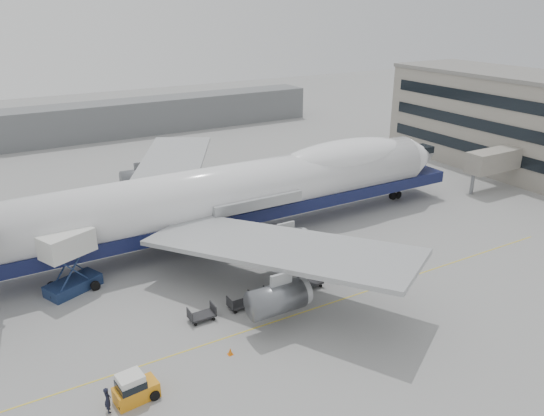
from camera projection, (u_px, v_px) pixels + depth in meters
ground at (291, 277)px, 53.77m from camera, size 260.00×260.00×0.00m
apron_line at (326, 305)px, 48.94m from camera, size 60.00×0.15×0.01m
hangar at (58, 125)px, 104.06m from camera, size 110.00×8.00×7.00m
airliner at (242, 190)px, 61.67m from camera, size 67.00×55.30×19.98m
catering_truck at (69, 258)px, 50.15m from camera, size 5.67×4.85×6.12m
baggage_tug at (134, 389)px, 36.90m from camera, size 3.14×1.90×2.19m
ground_worker at (108, 400)px, 35.87m from camera, size 0.51×0.74×1.94m
traffic_cone at (230, 351)px, 41.93m from camera, size 0.41×0.41×0.61m
dolly_0 at (202, 315)px, 46.39m from camera, size 2.30×1.35×1.30m
dolly_1 at (241, 303)px, 48.19m from camera, size 2.30×1.35×1.30m
dolly_2 at (277, 292)px, 49.99m from camera, size 2.30×1.35×1.30m
dolly_3 at (310, 282)px, 51.80m from camera, size 2.30×1.35×1.30m
dolly_4 at (342, 273)px, 53.60m from camera, size 2.30×1.35×1.30m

